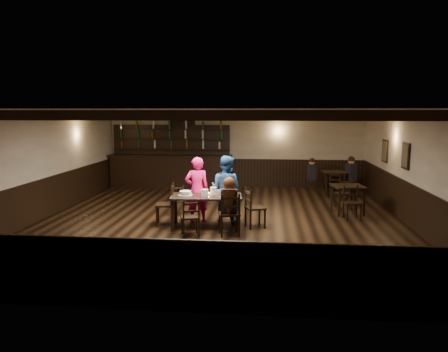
# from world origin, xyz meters

# --- Properties ---
(ground) EXTENTS (10.00, 10.00, 0.00)m
(ground) POSITION_xyz_m (0.00, 0.00, 0.00)
(ground) COLOR black
(ground) RESTS_ON ground
(room_shell) EXTENTS (9.02, 10.02, 2.71)m
(room_shell) POSITION_xyz_m (0.01, 0.04, 1.75)
(room_shell) COLOR beige
(room_shell) RESTS_ON ground
(dining_table) EXTENTS (1.68, 0.95, 0.75)m
(dining_table) POSITION_xyz_m (-0.26, -0.67, 0.67)
(dining_table) COLOR black
(dining_table) RESTS_ON ground
(chair_near_left) EXTENTS (0.48, 0.46, 0.82)m
(chair_near_left) POSITION_xyz_m (-0.49, -1.45, 0.48)
(chair_near_left) COLOR black
(chair_near_left) RESTS_ON ground
(chair_near_right) EXTENTS (0.53, 0.51, 0.94)m
(chair_near_right) POSITION_xyz_m (0.34, -1.33, 0.55)
(chair_near_right) COLOR black
(chair_near_right) RESTS_ON ground
(chair_end_left) EXTENTS (0.50, 0.52, 0.98)m
(chair_end_left) POSITION_xyz_m (-1.18, -0.51, 0.57)
(chair_end_left) COLOR black
(chair_end_left) RESTS_ON ground
(chair_end_right) EXTENTS (0.53, 0.55, 0.92)m
(chair_end_right) POSITION_xyz_m (0.79, -0.56, 0.54)
(chair_end_right) COLOR black
(chair_end_right) RESTS_ON ground
(chair_far_pushed) EXTENTS (0.42, 0.41, 0.77)m
(chair_far_pushed) POSITION_xyz_m (-1.17, 0.49, 0.45)
(chair_far_pushed) COLOR black
(chair_far_pushed) RESTS_ON ground
(woman_pink) EXTENTS (0.66, 0.53, 1.59)m
(woman_pink) POSITION_xyz_m (-0.56, -0.16, 0.79)
(woman_pink) COLOR #FF1A9D
(woman_pink) RESTS_ON ground
(man_blue) EXTENTS (0.96, 0.86, 1.62)m
(man_blue) POSITION_xyz_m (0.13, -0.08, 0.81)
(man_blue) COLOR navy
(man_blue) RESTS_ON ground
(seated_person) EXTENTS (0.35, 0.52, 0.85)m
(seated_person) POSITION_xyz_m (0.32, -1.27, 0.84)
(seated_person) COLOR black
(seated_person) RESTS_ON ground
(cake) EXTENTS (0.33, 0.33, 0.10)m
(cake) POSITION_xyz_m (-0.74, -0.67, 0.80)
(cake) COLOR white
(cake) RESTS_ON dining_table
(plate_stack_a) EXTENTS (0.17, 0.17, 0.16)m
(plate_stack_a) POSITION_xyz_m (-0.29, -0.72, 0.83)
(plate_stack_a) COLOR white
(plate_stack_a) RESTS_ON dining_table
(plate_stack_b) EXTENTS (0.15, 0.15, 0.18)m
(plate_stack_b) POSITION_xyz_m (-0.11, -0.57, 0.84)
(plate_stack_b) COLOR white
(plate_stack_b) RESTS_ON dining_table
(tea_light) EXTENTS (0.05, 0.05, 0.06)m
(tea_light) POSITION_xyz_m (-0.21, -0.54, 0.78)
(tea_light) COLOR #A5A8AD
(tea_light) RESTS_ON dining_table
(salt_shaker) EXTENTS (0.03, 0.03, 0.08)m
(salt_shaker) POSITION_xyz_m (0.13, -0.70, 0.79)
(salt_shaker) COLOR silver
(salt_shaker) RESTS_ON dining_table
(pepper_shaker) EXTENTS (0.04, 0.04, 0.09)m
(pepper_shaker) POSITION_xyz_m (0.13, -0.73, 0.80)
(pepper_shaker) COLOR #A5A8AD
(pepper_shaker) RESTS_ON dining_table
(drink_glass) EXTENTS (0.07, 0.07, 0.12)m
(drink_glass) POSITION_xyz_m (-0.01, -0.55, 0.81)
(drink_glass) COLOR silver
(drink_glass) RESTS_ON dining_table
(menu_red) EXTENTS (0.42, 0.39, 0.00)m
(menu_red) POSITION_xyz_m (0.21, -0.70, 0.75)
(menu_red) COLOR maroon
(menu_red) RESTS_ON dining_table
(menu_blue) EXTENTS (0.30, 0.21, 0.00)m
(menu_blue) POSITION_xyz_m (0.30, -0.52, 0.75)
(menu_blue) COLOR navy
(menu_blue) RESTS_ON dining_table
(bar_counter) EXTENTS (4.40, 0.70, 2.20)m
(bar_counter) POSITION_xyz_m (-2.31, 4.72, 0.73)
(bar_counter) COLOR black
(bar_counter) RESTS_ON ground
(back_table_a) EXTENTS (0.90, 0.90, 0.75)m
(back_table_a) POSITION_xyz_m (3.24, 1.08, 0.65)
(back_table_a) COLOR black
(back_table_a) RESTS_ON ground
(back_table_b) EXTENTS (0.78, 0.78, 0.75)m
(back_table_b) POSITION_xyz_m (3.26, 3.82, 0.64)
(back_table_b) COLOR black
(back_table_b) RESTS_ON ground
(bg_patron_left) EXTENTS (0.25, 0.37, 0.71)m
(bg_patron_left) POSITION_xyz_m (2.57, 3.81, 0.82)
(bg_patron_left) COLOR black
(bg_patron_left) RESTS_ON ground
(bg_patron_right) EXTENTS (0.33, 0.43, 0.79)m
(bg_patron_right) POSITION_xyz_m (3.79, 3.69, 0.86)
(bg_patron_right) COLOR black
(bg_patron_right) RESTS_ON ground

